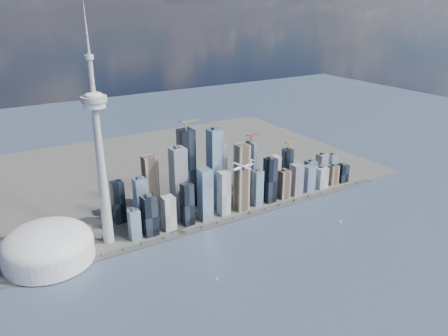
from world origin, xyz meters
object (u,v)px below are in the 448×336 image
dome_stadium (48,246)px  airplane (243,167)px  sailboat_west (217,278)px  sailboat_east (341,221)px  needle_tower (99,151)px

dome_stadium → airplane: 481.64m
sailboat_west → airplane: bearing=62.8°
airplane → sailboat_east: 323.58m
airplane → sailboat_east: (255.26, -93.64, -175.44)m
airplane → sailboat_east: size_ratio=7.28×
needle_tower → dome_stadium: (-140.00, -10.00, -196.40)m
airplane → sailboat_west: airplane is taller
sailboat_west → dome_stadium: bearing=158.6°
dome_stadium → airplane: bearing=-14.5°
airplane → sailboat_west: 276.74m
sailboat_west → sailboat_east: size_ratio=0.98×
sailboat_west → needle_tower: bearing=139.4°
dome_stadium → airplane: size_ratio=2.83×
sailboat_east → sailboat_west: bearing=-155.7°
dome_stadium → needle_tower: bearing=4.1°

